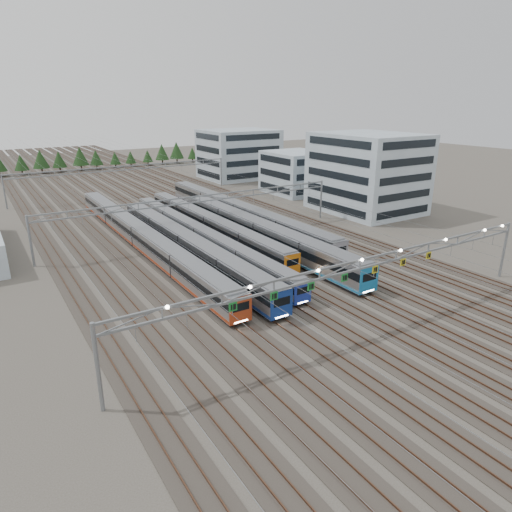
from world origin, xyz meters
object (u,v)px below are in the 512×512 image
depot_bldg_north (239,154)px  train_f (240,213)px  train_c (201,236)px  depot_bldg_south (367,173)px  train_b (187,245)px  gantry_mid (200,204)px  depot_bldg_mid (296,172)px  gantry_far (125,172)px  train_a (140,236)px  train_e (261,233)px  train_d (210,225)px  gantry_near (360,267)px

depot_bldg_north → train_f: bearing=-119.8°
train_c → depot_bldg_south: bearing=6.2°
train_b → gantry_mid: gantry_mid is taller
train_b → depot_bldg_north: bearing=54.0°
gantry_mid → depot_bldg_mid: size_ratio=3.52×
gantry_far → train_a: bearing=-104.1°
train_e → depot_bldg_north: depot_bldg_north is taller
train_e → gantry_far: size_ratio=0.91×
train_d → gantry_near: (-2.30, -40.76, 5.02)m
train_a → train_e: bearing=-28.9°
train_b → depot_bldg_mid: bearing=36.0°
train_c → depot_bldg_mid: depot_bldg_mid is taller
train_c → train_d: (4.50, 5.29, 0.16)m
depot_bldg_south → depot_bldg_mid: size_ratio=1.38×
gantry_mid → gantry_near: bearing=-90.1°
train_f → train_a: bearing=-167.3°
train_b → gantry_far: bearing=82.9°
train_f → gantry_mid: size_ratio=1.07×
gantry_far → depot_bldg_north: size_ratio=2.56×
train_a → depot_bldg_north: 75.03m
depot_bldg_mid → train_c: bearing=-145.0°
train_a → train_d: (13.50, 0.39, -0.07)m
train_c → train_a: bearing=151.4°
train_e → depot_bldg_mid: bearing=46.1°
train_c → train_f: bearing=36.5°
train_d → train_e: bearing=-66.5°
train_b → gantry_far: size_ratio=0.93×
gantry_mid → gantry_far: 45.00m
gantry_near → gantry_mid: gantry_near is taller
train_e → train_f: 15.69m
train_c → depot_bldg_north: size_ratio=2.60×
train_b → train_c: 6.31m
train_b → depot_bldg_south: (47.74, 9.12, 6.34)m
train_f → depot_bldg_south: depot_bldg_south is taller
train_b → train_d: (9.00, 9.70, -0.14)m
train_e → gantry_far: 55.26m
train_d → train_e: 11.28m
train_f → depot_bldg_mid: size_ratio=3.78×
train_d → gantry_far: 44.63m
gantry_near → train_d: bearing=86.8°
gantry_near → depot_bldg_north: size_ratio=2.56×
depot_bldg_south → depot_bldg_north: size_ratio=1.00×
train_a → train_c: train_a is taller
train_d → train_e: train_e is taller
depot_bldg_south → depot_bldg_mid: 25.33m
train_c → gantry_mid: (2.25, 4.65, 4.48)m
train_f → depot_bldg_south: bearing=-10.1°
train_f → gantry_near: size_ratio=1.07×
train_a → gantry_mid: 12.03m
train_a → gantry_near: size_ratio=1.21×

